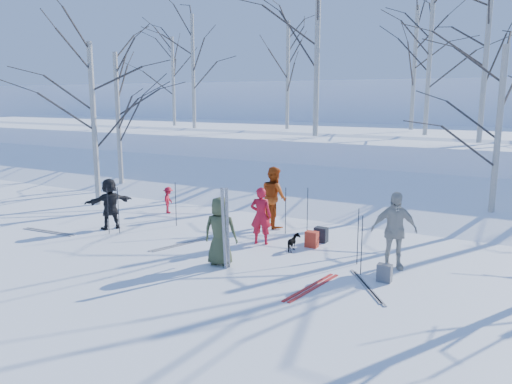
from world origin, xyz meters
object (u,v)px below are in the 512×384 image
Objects in this scene: skier_grey_west at (110,204)px; backpack_dark at (321,235)px; skier_cream_east at (394,230)px; backpack_red at (312,239)px; skier_olive_center at (220,231)px; dog at (293,243)px; skier_redor_behind at (274,197)px; backpack_grey at (384,273)px; skier_red_seated at (168,200)px; skier_red_north at (261,216)px.

skier_grey_west reaches higher than backpack_dark.
skier_cream_east is 4.24× the size of backpack_red.
skier_olive_center reaches higher than dog.
skier_olive_center is at bearing 177.09° from skier_cream_east.
skier_redor_behind reaches higher than dog.
backpack_grey is at bearing -33.17° from backpack_red.
skier_grey_west reaches higher than backpack_grey.
skier_olive_center is at bearing 104.80° from skier_grey_west.
backpack_grey is (4.16, -2.90, -0.72)m from skier_redor_behind.
skier_grey_west is at bearing 177.98° from backpack_grey.
backpack_red is at bearing 146.83° from backpack_grey.
skier_red_seated is at bearing 173.68° from backpack_dark.
skier_red_north is at bearing 162.64° from backpack_grey.
skier_olive_center is at bearing -151.88° from skier_red_seated.
dog is at bearing 159.50° from backpack_grey.
skier_red_north is 2.96× the size of dog.
skier_cream_east is at bearing -169.15° from skier_olive_center.
skier_red_seated is 8.52m from backpack_grey.
skier_red_north is 1.72× the size of skier_red_seated.
dog is at bearing 124.80° from skier_grey_west.
backpack_grey is at bearing 144.19° from skier_red_north.
dog is 1.23× the size of backpack_red.
skier_cream_east is at bearing 94.73° from backpack_grey.
backpack_grey is (3.63, -1.13, -0.58)m from skier_red_north.
backpack_grey is at bearing -178.02° from skier_redor_behind.
skier_red_north reaches higher than backpack_red.
skier_cream_east is 1.17× the size of skier_grey_west.
skier_grey_west is (-4.10, -2.61, -0.15)m from skier_redor_behind.
skier_red_seated is at bearing 39.45° from skier_redor_behind.
skier_olive_center is 0.88× the size of skier_redor_behind.
backpack_grey is at bearing 177.11° from skier_olive_center.
skier_olive_center is at bearing -167.67° from backpack_grey.
skier_grey_west is 5.74m from dog.
skier_red_seated is at bearing 138.45° from skier_cream_east.
skier_red_seated is at bearing -38.17° from skier_red_north.
backpack_dark is (5.77, -0.64, -0.25)m from skier_red_seated.
skier_olive_center is 2.72m from backpack_red.
backpack_red is at bearing 177.99° from skier_red_north.
skier_red_north is 1.73m from backpack_dark.
skier_cream_east is at bearing 171.47° from dog.
backpack_dark is at bearing -166.75° from skier_redor_behind.
skier_red_north is at bearing -17.11° from dog.
backpack_grey is (2.59, -0.97, -0.03)m from dog.
backpack_red is at bearing -125.33° from skier_red_seated.
dog is (1.04, -0.17, -0.55)m from skier_red_north.
skier_redor_behind is at bearing 150.46° from skier_grey_west.
backpack_red is (0.26, 0.55, -0.01)m from dog.
skier_olive_center is at bearing -114.85° from backpack_dark.
skier_red_seated is (-4.44, 1.59, -0.32)m from skier_red_north.
skier_olive_center reaches higher than skier_grey_west.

